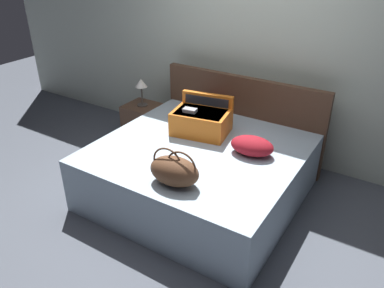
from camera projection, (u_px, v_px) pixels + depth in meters
The scene contains 10 objects.
ground_plane at pixel (178, 215), 3.68m from camera, with size 12.00×12.00×0.00m, color #4C515B.
back_wall at pixel (257, 45), 4.29m from camera, with size 8.00×0.10×2.60m, color #B7C1B2.
bed at pixel (199, 172), 3.84m from camera, with size 1.92×1.82×0.56m, color #99ADBC.
headboard at pixel (241, 119), 4.44m from camera, with size 1.96×0.08×1.01m, color #4C3323.
hard_case_large at pixel (201, 120), 3.93m from camera, with size 0.63×0.51×0.37m.
duffel_bag at pixel (174, 171), 3.10m from camera, with size 0.45×0.30×0.32m.
pillow_near_headboard at pixel (207, 106), 4.36m from camera, with size 0.43×0.28×0.20m, color maroon.
pillow_center_head at pixel (252, 146), 3.55m from camera, with size 0.41×0.27×0.17m, color maroon.
nightstand at pixel (144, 123), 4.93m from camera, with size 0.44×0.40×0.50m, color #4C3323.
table_lamp at pixel (141, 85), 4.68m from camera, with size 0.15×0.15×0.35m.
Camera 1 is at (1.67, -2.39, 2.35)m, focal length 35.59 mm.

